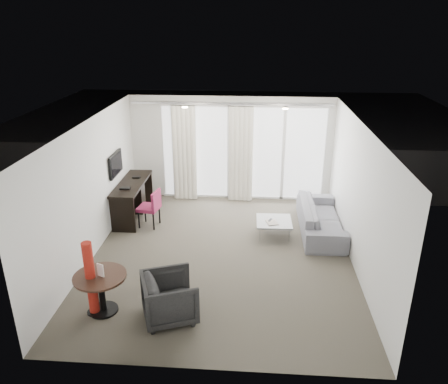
# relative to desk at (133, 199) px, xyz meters

# --- Properties ---
(floor) EXTENTS (5.00, 6.00, 0.00)m
(floor) POSITION_rel_desk_xyz_m (2.20, -1.67, -0.42)
(floor) COLOR #4B453A
(floor) RESTS_ON ground
(ceiling) EXTENTS (5.00, 6.00, 0.00)m
(ceiling) POSITION_rel_desk_xyz_m (2.20, -1.67, 2.18)
(ceiling) COLOR white
(ceiling) RESTS_ON ground
(wall_left) EXTENTS (0.00, 6.00, 2.60)m
(wall_left) POSITION_rel_desk_xyz_m (-0.30, -1.67, 0.88)
(wall_left) COLOR silver
(wall_left) RESTS_ON ground
(wall_right) EXTENTS (0.00, 6.00, 2.60)m
(wall_right) POSITION_rel_desk_xyz_m (4.70, -1.67, 0.88)
(wall_right) COLOR silver
(wall_right) RESTS_ON ground
(wall_front) EXTENTS (5.00, 0.00, 2.60)m
(wall_front) POSITION_rel_desk_xyz_m (2.20, -4.67, 0.88)
(wall_front) COLOR silver
(wall_front) RESTS_ON ground
(window_panel) EXTENTS (4.00, 0.02, 2.38)m
(window_panel) POSITION_rel_desk_xyz_m (2.50, 1.32, 0.78)
(window_panel) COLOR white
(window_panel) RESTS_ON ground
(window_frame) EXTENTS (4.10, 0.06, 2.44)m
(window_frame) POSITION_rel_desk_xyz_m (2.50, 1.30, 0.78)
(window_frame) COLOR white
(window_frame) RESTS_ON ground
(curtain_left) EXTENTS (0.60, 0.20, 2.38)m
(curtain_left) POSITION_rel_desk_xyz_m (1.05, 1.15, 0.78)
(curtain_left) COLOR silver
(curtain_left) RESTS_ON ground
(curtain_right) EXTENTS (0.60, 0.20, 2.38)m
(curtain_right) POSITION_rel_desk_xyz_m (2.45, 1.15, 0.78)
(curtain_right) COLOR silver
(curtain_right) RESTS_ON ground
(curtain_track) EXTENTS (4.80, 0.04, 0.04)m
(curtain_track) POSITION_rel_desk_xyz_m (2.20, 1.15, 2.03)
(curtain_track) COLOR #B2B2B7
(curtain_track) RESTS_ON ceiling
(downlight_a) EXTENTS (0.12, 0.12, 0.02)m
(downlight_a) POSITION_rel_desk_xyz_m (1.30, -0.07, 2.17)
(downlight_a) COLOR #FFE0B2
(downlight_a) RESTS_ON ceiling
(downlight_b) EXTENTS (0.12, 0.12, 0.02)m
(downlight_b) POSITION_rel_desk_xyz_m (3.40, -0.07, 2.17)
(downlight_b) COLOR #FFE0B2
(downlight_b) RESTS_ON ceiling
(desk) EXTENTS (0.56, 1.78, 0.84)m
(desk) POSITION_rel_desk_xyz_m (0.00, 0.00, 0.00)
(desk) COLOR black
(desk) RESTS_ON floor
(tv) EXTENTS (0.05, 0.80, 0.50)m
(tv) POSITION_rel_desk_xyz_m (-0.25, -0.22, 0.93)
(tv) COLOR black
(tv) RESTS_ON wall_left
(desk_chair) EXTENTS (0.53, 0.51, 0.85)m
(desk_chair) POSITION_rel_desk_xyz_m (0.49, -0.48, 0.01)
(desk_chair) COLOR maroon
(desk_chair) RESTS_ON floor
(round_table) EXTENTS (1.08, 1.08, 0.66)m
(round_table) POSITION_rel_desk_xyz_m (0.46, -3.55, -0.09)
(round_table) COLOR #362016
(round_table) RESTS_ON floor
(menu_card) EXTENTS (0.12, 0.06, 0.21)m
(menu_card) POSITION_rel_desk_xyz_m (0.49, -3.57, 0.30)
(menu_card) COLOR white
(menu_card) RESTS_ON round_table
(red_lamp) EXTENTS (0.30, 0.30, 1.25)m
(red_lamp) POSITION_rel_desk_xyz_m (0.33, -3.59, 0.21)
(red_lamp) COLOR #AD2116
(red_lamp) RESTS_ON floor
(tub_armchair) EXTENTS (1.03, 1.01, 0.73)m
(tub_armchair) POSITION_rel_desk_xyz_m (1.56, -3.63, -0.05)
(tub_armchair) COLOR black
(tub_armchair) RESTS_ON floor
(coffee_table) EXTENTS (0.75, 0.75, 0.33)m
(coffee_table) POSITION_rel_desk_xyz_m (3.24, -0.72, -0.25)
(coffee_table) COLOR gray
(coffee_table) RESTS_ON floor
(remote) EXTENTS (0.09, 0.15, 0.02)m
(remote) POSITION_rel_desk_xyz_m (3.16, -0.72, -0.06)
(remote) COLOR black
(remote) RESTS_ON coffee_table
(magazine) EXTENTS (0.28, 0.32, 0.02)m
(magazine) POSITION_rel_desk_xyz_m (3.19, -0.81, -0.06)
(magazine) COLOR gray
(magazine) RESTS_ON coffee_table
(sofa) EXTENTS (0.85, 2.18, 0.64)m
(sofa) POSITION_rel_desk_xyz_m (4.26, -0.47, -0.10)
(sofa) COLOR slate
(sofa) RESTS_ON floor
(terrace_slab) EXTENTS (5.60, 3.00, 0.12)m
(terrace_slab) POSITION_rel_desk_xyz_m (2.50, 2.83, -0.48)
(terrace_slab) COLOR #4D4D50
(terrace_slab) RESTS_ON ground
(rattan_chair_a) EXTENTS (0.67, 0.67, 0.76)m
(rattan_chair_a) POSITION_rel_desk_xyz_m (3.29, 2.44, -0.04)
(rattan_chair_a) COLOR brown
(rattan_chair_a) RESTS_ON terrace_slab
(rattan_chair_b) EXTENTS (0.53, 0.53, 0.74)m
(rattan_chair_b) POSITION_rel_desk_xyz_m (4.15, 2.74, -0.05)
(rattan_chair_b) COLOR brown
(rattan_chair_b) RESTS_ON terrace_slab
(rattan_table) EXTENTS (0.58, 0.58, 0.47)m
(rattan_table) POSITION_rel_desk_xyz_m (3.78, 2.06, -0.18)
(rattan_table) COLOR brown
(rattan_table) RESTS_ON terrace_slab
(balustrade) EXTENTS (5.50, 0.06, 1.05)m
(balustrade) POSITION_rel_desk_xyz_m (2.50, 4.28, 0.08)
(balustrade) COLOR #B2B2B7
(balustrade) RESTS_ON terrace_slab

